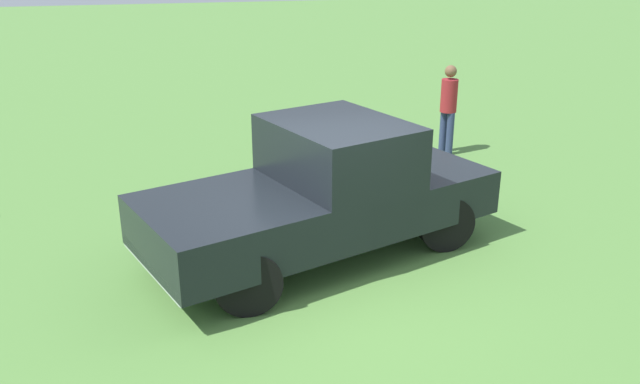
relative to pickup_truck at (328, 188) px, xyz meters
The scene contains 3 objects.
ground_plane 1.36m from the pickup_truck, 87.03° to the left, with size 80.00×80.00×0.00m, color #54843D.
pickup_truck is the anchor object (origin of this frame).
person_visitor 5.07m from the pickup_truck, 131.96° to the right, with size 0.41×0.41×1.75m.
Camera 1 is at (1.97, 6.88, 3.98)m, focal length 37.08 mm.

